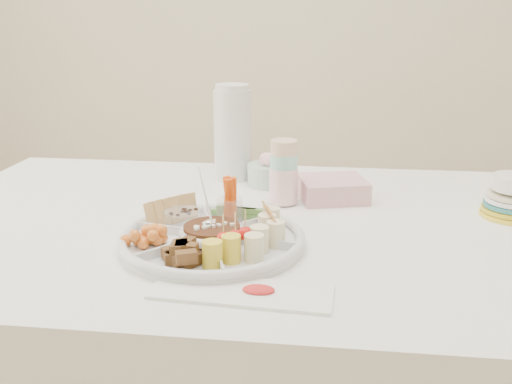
# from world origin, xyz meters

# --- Properties ---
(dining_table) EXTENTS (1.52, 1.02, 0.76)m
(dining_table) POSITION_xyz_m (0.00, 0.00, 0.38)
(dining_table) COLOR white
(dining_table) RESTS_ON floor
(party_tray) EXTENTS (0.45, 0.45, 0.04)m
(party_tray) POSITION_xyz_m (-0.00, -0.16, 0.78)
(party_tray) COLOR white
(party_tray) RESTS_ON dining_table
(bean_dip) EXTENTS (0.14, 0.14, 0.04)m
(bean_dip) POSITION_xyz_m (-0.00, -0.16, 0.79)
(bean_dip) COLOR #47291C
(bean_dip) RESTS_ON party_tray
(tortillas) EXTENTS (0.12, 0.12, 0.06)m
(tortillas) POSITION_xyz_m (0.12, -0.12, 0.80)
(tortillas) COLOR #B27F46
(tortillas) RESTS_ON party_tray
(carrot_cucumber) EXTENTS (0.14, 0.14, 0.10)m
(carrot_cucumber) POSITION_xyz_m (0.03, -0.03, 0.82)
(carrot_cucumber) COLOR #EB510D
(carrot_cucumber) RESTS_ON party_tray
(pita_raisins) EXTENTS (0.14, 0.14, 0.06)m
(pita_raisins) POSITION_xyz_m (-0.10, -0.07, 0.80)
(pita_raisins) COLOR tan
(pita_raisins) RESTS_ON party_tray
(cherries) EXTENTS (0.13, 0.13, 0.04)m
(cherries) POSITION_xyz_m (-0.13, -0.20, 0.79)
(cherries) COLOR orange
(cherries) RESTS_ON party_tray
(granola_chunks) EXTENTS (0.12, 0.12, 0.04)m
(granola_chunks) POSITION_xyz_m (-0.03, -0.29, 0.79)
(granola_chunks) COLOR brown
(granola_chunks) RESTS_ON party_tray
(banana_tomato) EXTENTS (0.15, 0.15, 0.10)m
(banana_tomato) POSITION_xyz_m (0.09, -0.25, 0.82)
(banana_tomato) COLOR #FFE48B
(banana_tomato) RESTS_ON party_tray
(cup_stack) EXTENTS (0.09, 0.09, 0.20)m
(cup_stack) POSITION_xyz_m (0.12, 0.13, 0.86)
(cup_stack) COLOR #B6C2B2
(cup_stack) RESTS_ON dining_table
(thermos) EXTENTS (0.13, 0.13, 0.28)m
(thermos) POSITION_xyz_m (-0.04, 0.35, 0.90)
(thermos) COLOR silver
(thermos) RESTS_ON dining_table
(flower_bowl) EXTENTS (0.13, 0.13, 0.09)m
(flower_bowl) POSITION_xyz_m (0.07, 0.29, 0.80)
(flower_bowl) COLOR #98B0A6
(flower_bowl) RESTS_ON dining_table
(napkin_stack) EXTENTS (0.19, 0.18, 0.05)m
(napkin_stack) POSITION_xyz_m (0.25, 0.19, 0.79)
(napkin_stack) COLOR #DBA0A9
(napkin_stack) RESTS_ON dining_table
(placemat) EXTENTS (0.32, 0.13, 0.01)m
(placemat) POSITION_xyz_m (0.09, -0.36, 0.76)
(placemat) COLOR white
(placemat) RESTS_ON dining_table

